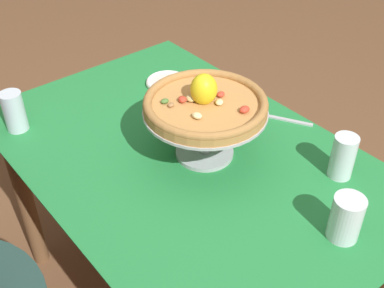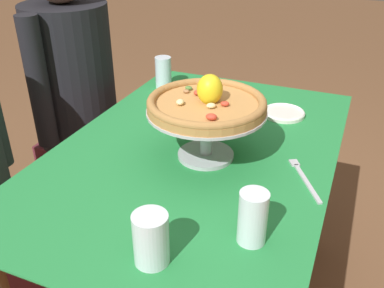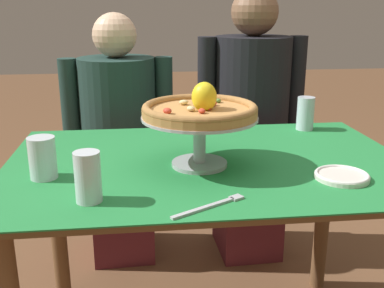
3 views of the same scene
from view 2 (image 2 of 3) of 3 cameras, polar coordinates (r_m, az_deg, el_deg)
The scene contains 9 objects.
dining_table at distance 1.37m, azimuth 0.56°, elevation -4.57°, with size 1.24×0.82×0.72m.
pizza_stand at distance 1.22m, azimuth 1.92°, elevation 2.65°, with size 0.34×0.34×0.15m.
pizza at distance 1.19m, azimuth 2.00°, elevation 5.56°, with size 0.34×0.34×0.10m.
water_glass_front_left at distance 0.95m, azimuth 8.11°, elevation -10.07°, with size 0.07×0.07×0.13m.
water_glass_side_left at distance 0.90m, azimuth -5.49°, elevation -12.93°, with size 0.08×0.08×0.12m.
water_glass_back_right at distance 1.76m, azimuth -3.85°, elevation 9.28°, with size 0.07×0.07×0.13m.
side_plate at distance 1.56m, azimuth 12.18°, elevation 4.11°, with size 0.15×0.15×0.02m.
dinner_fork at distance 1.21m, azimuth 14.73°, elevation -4.36°, with size 0.19×0.12×0.01m.
diner_right at distance 1.91m, azimuth -15.14°, elevation 4.71°, with size 0.50×0.35×1.25m.
Camera 2 is at (-1.06, -0.43, 1.37)m, focal length 39.81 mm.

